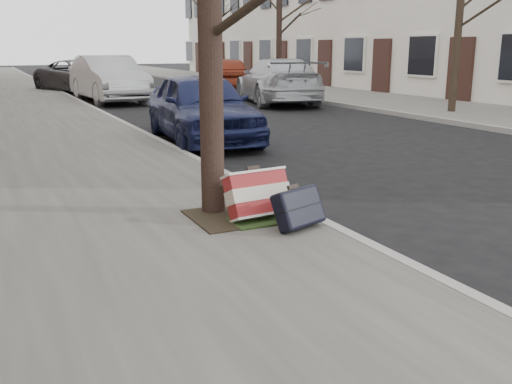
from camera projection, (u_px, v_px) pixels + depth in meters
name	position (u px, v px, depth m)	size (l,w,h in m)	color
ground	(470.00, 235.00, 5.58)	(120.00, 120.00, 0.00)	black
far_sidewalk	(323.00, 93.00, 21.94)	(4.00, 70.00, 0.12)	slate
house_far	(420.00, 3.00, 24.20)	(6.70, 40.00, 7.20)	beige
dirt_patch	(234.00, 216.00, 5.75)	(0.85, 0.85, 0.01)	black
suitcase_red	(258.00, 194.00, 5.65)	(0.64, 0.18, 0.46)	maroon
suitcase_navy	(298.00, 207.00, 5.35)	(0.52, 0.17, 0.37)	black
car_near_front	(202.00, 107.00, 10.97)	(1.58, 3.92, 1.34)	#161C44
car_near_mid	(109.00, 79.00, 19.00)	(1.61, 4.63, 1.52)	#B5B7BC
car_near_back	(82.00, 76.00, 22.80)	(2.17, 4.70, 1.31)	#39393E
car_far_front	(277.00, 81.00, 18.46)	(2.02, 4.97, 1.44)	#AEB1B6
car_far_back	(226.00, 75.00, 22.62)	(1.71, 4.24, 1.45)	maroon
tree_far_a	(460.00, 9.00, 14.63)	(0.20, 0.20, 5.22)	black
tree_far_b	(279.00, 34.00, 23.33)	(0.23, 0.23, 4.41)	black
tree_far_c	(208.00, 32.00, 30.28)	(0.22, 0.22, 4.85)	black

